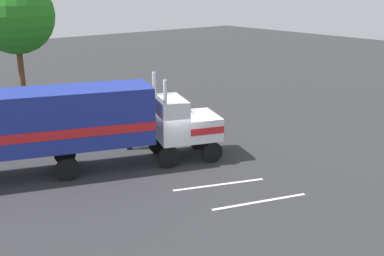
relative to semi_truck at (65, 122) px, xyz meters
The scene contains 6 objects.
ground_plane 6.14m from the semi_truck, 25.46° to the right, with size 120.00×120.00×0.00m, color #2D2D30.
lane_stripe_near 7.93m from the semi_truck, 51.76° to the right, with size 4.40×0.16×0.01m, color silver.
lane_stripe_mid 9.92m from the semi_truck, 59.79° to the right, with size 4.40×0.16×0.01m, color silver.
semi_truck is the anchor object (origin of this frame).
person_bystander 4.39m from the semi_truck, 12.02° to the left, with size 0.34×0.45×1.63m.
tree_left 16.06m from the semi_truck, 77.82° to the left, with size 5.80×5.80×9.61m.
Camera 1 is at (-13.60, -17.70, 8.81)m, focal length 42.74 mm.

